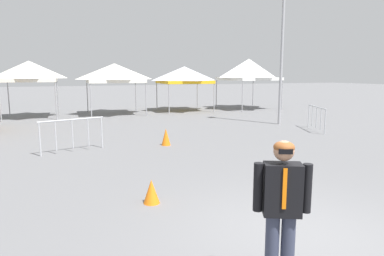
{
  "coord_description": "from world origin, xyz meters",
  "views": [
    {
      "loc": [
        -3.52,
        -3.93,
        2.51
      ],
      "look_at": [
        -0.57,
        3.11,
        1.3
      ],
      "focal_mm": 32.18,
      "sensor_mm": 36.0,
      "label": 1
    }
  ],
  "objects_px": {
    "canopy_tent_left_of_center": "(184,75)",
    "canopy_tent_right_of_center": "(249,70)",
    "light_pole_opposite_side": "(282,35)",
    "canopy_tent_center": "(115,73)",
    "traffic_cone_near_barrier": "(166,137)",
    "person_foreground": "(282,205)",
    "crowd_barrier_mid_lot": "(72,129)",
    "canopy_tent_far_left": "(29,71)",
    "traffic_cone_lot_center": "(151,191)",
    "crowd_barrier_by_lift": "(317,114)"
  },
  "relations": [
    {
      "from": "canopy_tent_left_of_center",
      "to": "canopy_tent_right_of_center",
      "type": "height_order",
      "value": "canopy_tent_right_of_center"
    },
    {
      "from": "light_pole_opposite_side",
      "to": "canopy_tent_left_of_center",
      "type": "bearing_deg",
      "value": 105.11
    },
    {
      "from": "canopy_tent_center",
      "to": "canopy_tent_left_of_center",
      "type": "height_order",
      "value": "canopy_tent_center"
    },
    {
      "from": "light_pole_opposite_side",
      "to": "traffic_cone_near_barrier",
      "type": "distance_m",
      "value": 8.43
    },
    {
      "from": "person_foreground",
      "to": "light_pole_opposite_side",
      "type": "bearing_deg",
      "value": 53.16
    },
    {
      "from": "crowd_barrier_mid_lot",
      "to": "canopy_tent_far_left",
      "type": "bearing_deg",
      "value": 98.65
    },
    {
      "from": "canopy_tent_left_of_center",
      "to": "traffic_cone_lot_center",
      "type": "height_order",
      "value": "canopy_tent_left_of_center"
    },
    {
      "from": "canopy_tent_far_left",
      "to": "crowd_barrier_mid_lot",
      "type": "xyz_separation_m",
      "value": [
        1.54,
        -10.1,
        -1.88
      ]
    },
    {
      "from": "canopy_tent_center",
      "to": "traffic_cone_near_barrier",
      "type": "height_order",
      "value": "canopy_tent_center"
    },
    {
      "from": "canopy_tent_left_of_center",
      "to": "traffic_cone_near_barrier",
      "type": "height_order",
      "value": "canopy_tent_left_of_center"
    },
    {
      "from": "canopy_tent_center",
      "to": "light_pole_opposite_side",
      "type": "distance_m",
      "value": 10.21
    },
    {
      "from": "canopy_tent_left_of_center",
      "to": "person_foreground",
      "type": "height_order",
      "value": "canopy_tent_left_of_center"
    },
    {
      "from": "person_foreground",
      "to": "traffic_cone_lot_center",
      "type": "bearing_deg",
      "value": 101.07
    },
    {
      "from": "canopy_tent_far_left",
      "to": "canopy_tent_left_of_center",
      "type": "relative_size",
      "value": 0.96
    },
    {
      "from": "person_foreground",
      "to": "canopy_tent_left_of_center",
      "type": "bearing_deg",
      "value": 71.73
    },
    {
      "from": "canopy_tent_center",
      "to": "canopy_tent_left_of_center",
      "type": "relative_size",
      "value": 1.03
    },
    {
      "from": "canopy_tent_right_of_center",
      "to": "traffic_cone_lot_center",
      "type": "relative_size",
      "value": 7.84
    },
    {
      "from": "canopy_tent_left_of_center",
      "to": "crowd_barrier_by_lift",
      "type": "height_order",
      "value": "canopy_tent_left_of_center"
    },
    {
      "from": "canopy_tent_far_left",
      "to": "crowd_barrier_by_lift",
      "type": "height_order",
      "value": "canopy_tent_far_left"
    },
    {
      "from": "canopy_tent_far_left",
      "to": "person_foreground",
      "type": "distance_m",
      "value": 18.96
    },
    {
      "from": "canopy_tent_center",
      "to": "crowd_barrier_by_lift",
      "type": "relative_size",
      "value": 1.76
    },
    {
      "from": "crowd_barrier_mid_lot",
      "to": "traffic_cone_near_barrier",
      "type": "distance_m",
      "value": 3.14
    },
    {
      "from": "canopy_tent_right_of_center",
      "to": "traffic_cone_near_barrier",
      "type": "xyz_separation_m",
      "value": [
        -9.54,
        -9.93,
        -2.49
      ]
    },
    {
      "from": "traffic_cone_near_barrier",
      "to": "canopy_tent_right_of_center",
      "type": "bearing_deg",
      "value": 46.14
    },
    {
      "from": "canopy_tent_right_of_center",
      "to": "person_foreground",
      "type": "xyz_separation_m",
      "value": [
        -10.93,
        -18.25,
        -1.75
      ]
    },
    {
      "from": "crowd_barrier_mid_lot",
      "to": "traffic_cone_near_barrier",
      "type": "height_order",
      "value": "crowd_barrier_mid_lot"
    },
    {
      "from": "canopy_tent_left_of_center",
      "to": "person_foreground",
      "type": "bearing_deg",
      "value": -108.27
    },
    {
      "from": "light_pole_opposite_side",
      "to": "crowd_barrier_mid_lot",
      "type": "bearing_deg",
      "value": -165.86
    },
    {
      "from": "person_foreground",
      "to": "canopy_tent_right_of_center",
      "type": "bearing_deg",
      "value": 59.08
    },
    {
      "from": "canopy_tent_far_left",
      "to": "crowd_barrier_by_lift",
      "type": "xyz_separation_m",
      "value": [
        11.83,
        -9.83,
        -1.88
      ]
    },
    {
      "from": "canopy_tent_right_of_center",
      "to": "traffic_cone_lot_center",
      "type": "xyz_separation_m",
      "value": [
        -11.55,
        -15.05,
        -2.55
      ]
    },
    {
      "from": "canopy_tent_far_left",
      "to": "person_foreground",
      "type": "xyz_separation_m",
      "value": [
        3.26,
        -18.61,
        -1.6
      ]
    },
    {
      "from": "canopy_tent_center",
      "to": "crowd_barrier_by_lift",
      "type": "distance_m",
      "value": 12.11
    },
    {
      "from": "canopy_tent_left_of_center",
      "to": "crowd_barrier_by_lift",
      "type": "bearing_deg",
      "value": -76.5
    },
    {
      "from": "person_foreground",
      "to": "canopy_tent_center",
      "type": "bearing_deg",
      "value": 85.39
    },
    {
      "from": "canopy_tent_right_of_center",
      "to": "person_foreground",
      "type": "bearing_deg",
      "value": -120.92
    },
    {
      "from": "canopy_tent_right_of_center",
      "to": "crowd_barrier_by_lift",
      "type": "distance_m",
      "value": 9.96
    },
    {
      "from": "crowd_barrier_by_lift",
      "to": "traffic_cone_lot_center",
      "type": "relative_size",
      "value": 4.12
    },
    {
      "from": "crowd_barrier_mid_lot",
      "to": "crowd_barrier_by_lift",
      "type": "height_order",
      "value": "same"
    },
    {
      "from": "traffic_cone_lot_center",
      "to": "crowd_barrier_mid_lot",
      "type": "bearing_deg",
      "value": 101.62
    },
    {
      "from": "crowd_barrier_mid_lot",
      "to": "crowd_barrier_by_lift",
      "type": "bearing_deg",
      "value": 1.48
    },
    {
      "from": "person_foreground",
      "to": "traffic_cone_near_barrier",
      "type": "distance_m",
      "value": 8.46
    },
    {
      "from": "canopy_tent_center",
      "to": "crowd_barrier_mid_lot",
      "type": "distance_m",
      "value": 10.58
    },
    {
      "from": "light_pole_opposite_side",
      "to": "canopy_tent_right_of_center",
      "type": "bearing_deg",
      "value": 69.73
    },
    {
      "from": "crowd_barrier_by_lift",
      "to": "traffic_cone_lot_center",
      "type": "height_order",
      "value": "crowd_barrier_by_lift"
    },
    {
      "from": "canopy_tent_far_left",
      "to": "traffic_cone_lot_center",
      "type": "distance_m",
      "value": 15.82
    },
    {
      "from": "canopy_tent_right_of_center",
      "to": "traffic_cone_near_barrier",
      "type": "height_order",
      "value": "canopy_tent_right_of_center"
    },
    {
      "from": "crowd_barrier_mid_lot",
      "to": "crowd_barrier_by_lift",
      "type": "distance_m",
      "value": 10.29
    },
    {
      "from": "canopy_tent_center",
      "to": "canopy_tent_right_of_center",
      "type": "relative_size",
      "value": 0.93
    },
    {
      "from": "person_foreground",
      "to": "light_pole_opposite_side",
      "type": "relative_size",
      "value": 0.23
    }
  ]
}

